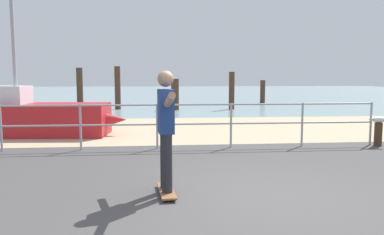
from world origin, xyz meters
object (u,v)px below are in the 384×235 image
Objects in this scene: skateboarder at (166,123)px; seagull at (380,120)px; sailboat at (34,117)px; bollard_short at (378,135)px; skateboard at (166,191)px.

seagull is (5.12, 3.25, -0.37)m from skateboarder.
bollard_short is (8.64, -2.50, -0.24)m from sailboat.
bollard_short reaches higher than skateboard.
sailboat reaches higher than skateboarder.
skateboard is 1.67× the size of seagull.
sailboat reaches higher than bollard_short.
skateboard is at bearing 172.87° from skateboarder.
skateboarder is at bearing -147.48° from bollard_short.
sailboat is 11.27× the size of seagull.
skateboarder reaches higher than skateboard.
sailboat is at bearing 163.87° from bollard_short.
seagull reaches higher than bollard_short.
sailboat is at bearing 163.89° from seagull.
seagull is at bearing -2.69° from bollard_short.
skateboarder is 6.10m from bollard_short.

